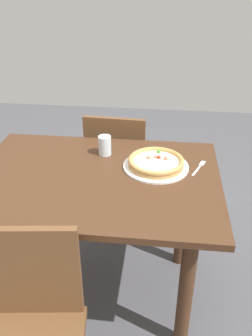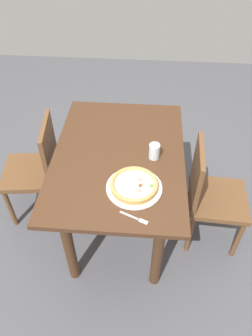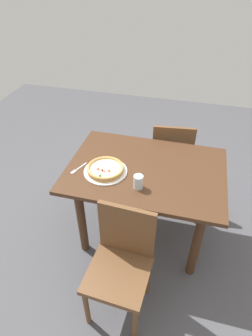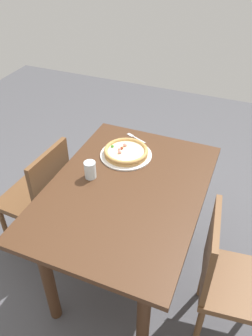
{
  "view_description": "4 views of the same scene",
  "coord_description": "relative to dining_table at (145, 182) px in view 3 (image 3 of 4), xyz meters",
  "views": [
    {
      "loc": [
        0.32,
        -1.45,
        1.67
      ],
      "look_at": [
        0.14,
        0.06,
        0.79
      ],
      "focal_mm": 38.42,
      "sensor_mm": 36.0,
      "label": 1
    },
    {
      "loc": [
        1.51,
        0.17,
        2.14
      ],
      "look_at": [
        0.14,
        0.06,
        0.79
      ],
      "focal_mm": 33.55,
      "sensor_mm": 36.0,
      "label": 2
    },
    {
      "loc": [
        -0.28,
        1.67,
        2.1
      ],
      "look_at": [
        0.14,
        0.06,
        0.79
      ],
      "focal_mm": 30.01,
      "sensor_mm": 36.0,
      "label": 3
    },
    {
      "loc": [
        -1.3,
        -0.53,
        2.0
      ],
      "look_at": [
        0.14,
        0.06,
        0.79
      ],
      "focal_mm": 35.54,
      "sensor_mm": 36.0,
      "label": 4
    }
  ],
  "objects": [
    {
      "name": "ground_plane",
      "position": [
        0.0,
        0.0,
        -0.64
      ],
      "size": [
        6.0,
        6.0,
        0.0
      ],
      "primitive_type": "plane",
      "color": "#4C4C51"
    },
    {
      "name": "dining_table",
      "position": [
        0.0,
        0.0,
        0.0
      ],
      "size": [
        1.2,
        0.85,
        0.77
      ],
      "color": "#472B19",
      "rests_on": "ground"
    },
    {
      "name": "chair_near",
      "position": [
        -0.14,
        -0.64,
        -0.17
      ],
      "size": [
        0.45,
        0.45,
        0.86
      ],
      "rotation": [
        0.0,
        0.0,
        3.26
      ],
      "color": "brown",
      "rests_on": "ground"
    },
    {
      "name": "chair_far",
      "position": [
        0.02,
        0.64,
        -0.17
      ],
      "size": [
        0.42,
        0.42,
        0.86
      ],
      "rotation": [
        0.0,
        0.0,
        -0.06
      ],
      "color": "brown",
      "rests_on": "ground"
    },
    {
      "name": "plate",
      "position": [
        0.29,
        0.12,
        0.14
      ],
      "size": [
        0.33,
        0.33,
        0.01
      ],
      "primitive_type": "cylinder",
      "color": "white",
      "rests_on": "dining_table"
    },
    {
      "name": "pizza",
      "position": [
        0.29,
        0.12,
        0.16
      ],
      "size": [
        0.28,
        0.28,
        0.04
      ],
      "color": "tan",
      "rests_on": "plate"
    },
    {
      "name": "fork",
      "position": [
        0.5,
        0.14,
        0.14
      ],
      "size": [
        0.08,
        0.16,
        0.0
      ],
      "rotation": [
        0.0,
        0.0,
        1.17
      ],
      "color": "silver",
      "rests_on": "dining_table"
    },
    {
      "name": "drinking_glass",
      "position": [
        0.01,
        0.23,
        0.19
      ],
      "size": [
        0.07,
        0.07,
        0.1
      ],
      "primitive_type": "cylinder",
      "color": "silver",
      "rests_on": "dining_table"
    }
  ]
}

